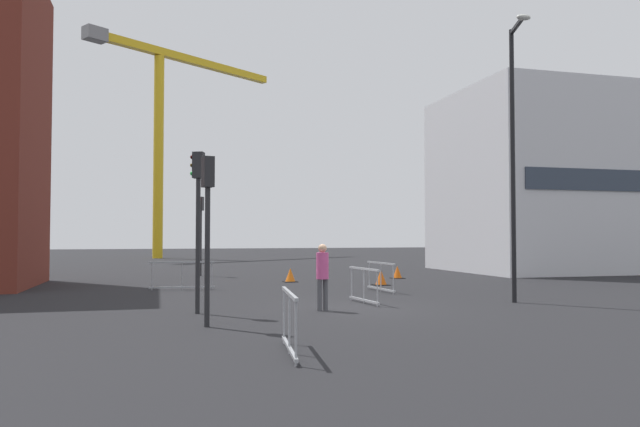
% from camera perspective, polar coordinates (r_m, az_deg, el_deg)
% --- Properties ---
extents(ground, '(160.00, 160.00, 0.00)m').
position_cam_1_polar(ground, '(17.57, 3.07, -8.82)').
color(ground, black).
extents(office_block, '(11.03, 9.71, 10.32)m').
position_cam_1_polar(office_block, '(38.00, 20.51, 2.72)').
color(office_block, silver).
rests_on(office_block, ground).
extents(construction_crane, '(17.51, 12.43, 19.43)m').
position_cam_1_polar(construction_crane, '(58.24, -14.37, 9.35)').
color(construction_crane, gold).
rests_on(construction_crane, ground).
extents(streetlamp_tall, '(0.74, 1.52, 8.49)m').
position_cam_1_polar(streetlamp_tall, '(19.65, 17.80, 6.30)').
color(streetlamp_tall, black).
rests_on(streetlamp_tall, ground).
extents(traffic_light_island, '(0.34, 0.39, 4.04)m').
position_cam_1_polar(traffic_light_island, '(31.52, -11.17, -0.86)').
color(traffic_light_island, '#2D2D30').
rests_on(traffic_light_island, ground).
extents(traffic_light_crosswalk, '(0.30, 0.39, 3.86)m').
position_cam_1_polar(traffic_light_crosswalk, '(13.97, -10.55, 0.16)').
color(traffic_light_crosswalk, '#232326').
rests_on(traffic_light_crosswalk, ground).
extents(traffic_light_corner, '(0.39, 0.33, 4.29)m').
position_cam_1_polar(traffic_light_corner, '(16.40, -11.42, 0.74)').
color(traffic_light_corner, '#232326').
rests_on(traffic_light_corner, ground).
extents(pedestrian_walking, '(0.34, 0.34, 1.83)m').
position_cam_1_polar(pedestrian_walking, '(16.68, 0.23, -5.49)').
color(pedestrian_walking, '#4C4C51').
rests_on(pedestrian_walking, ground).
extents(safety_barrier_front, '(2.45, 0.26, 1.08)m').
position_cam_1_polar(safety_barrier_front, '(23.66, -12.86, -5.66)').
color(safety_barrier_front, gray).
rests_on(safety_barrier_front, ground).
extents(safety_barrier_rear, '(0.28, 2.01, 1.08)m').
position_cam_1_polar(safety_barrier_rear, '(18.57, 4.15, -6.71)').
color(safety_barrier_rear, '#9EA0A5').
rests_on(safety_barrier_rear, ground).
extents(safety_barrier_mid_span, '(0.24, 2.29, 1.08)m').
position_cam_1_polar(safety_barrier_mid_span, '(22.48, 5.75, -5.90)').
color(safety_barrier_mid_span, '#9EA0A5').
rests_on(safety_barrier_mid_span, ground).
extents(safety_barrier_left_run, '(0.30, 2.23, 1.08)m').
position_cam_1_polar(safety_barrier_left_run, '(10.75, -2.90, -10.11)').
color(safety_barrier_left_run, '#9EA0A5').
rests_on(safety_barrier_left_run, ground).
extents(traffic_cone_on_verge, '(0.61, 0.61, 0.61)m').
position_cam_1_polar(traffic_cone_on_verge, '(27.01, -2.81, -5.85)').
color(traffic_cone_on_verge, black).
rests_on(traffic_cone_on_verge, ground).
extents(traffic_cone_by_barrier, '(0.59, 0.59, 0.60)m').
position_cam_1_polar(traffic_cone_by_barrier, '(29.40, 7.30, -5.55)').
color(traffic_cone_by_barrier, black).
rests_on(traffic_cone_by_barrier, ground).
extents(traffic_cone_striped, '(0.64, 0.64, 0.64)m').
position_cam_1_polar(traffic_cone_striped, '(25.38, 5.76, -6.05)').
color(traffic_cone_striped, black).
rests_on(traffic_cone_striped, ground).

